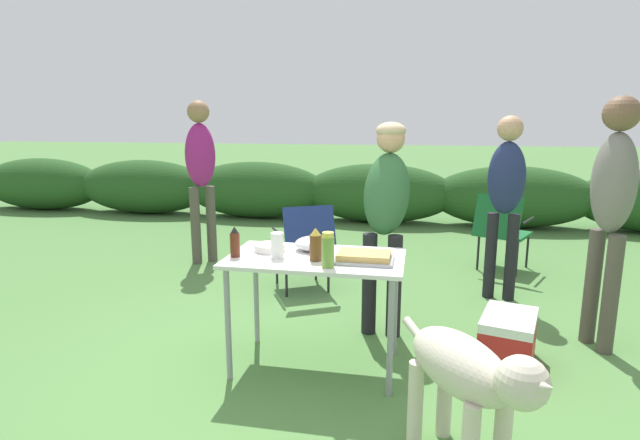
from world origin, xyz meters
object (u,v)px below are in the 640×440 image
(plate_stack, at_px, (270,248))
(paper_cup_stack, at_px, (277,245))
(beer_bottle, at_px, (316,245))
(standing_person_with_beanie, at_px, (612,198))
(mixing_bowl, at_px, (314,243))
(standing_person_in_gray_fleece, at_px, (386,202))
(dog, at_px, (468,376))
(bbq_sauce_bottle, at_px, (235,242))
(relish_jar, at_px, (328,250))
(camp_chair_green_behind_table, at_px, (305,243))
(standing_person_in_navy_coat, at_px, (201,165))
(folding_table, at_px, (316,268))
(cooler_box, at_px, (508,340))
(camp_chair_near_hedge, at_px, (502,228))
(food_tray, at_px, (364,257))
(standing_person_in_dark_puffer, at_px, (506,189))

(plate_stack, distance_m, paper_cup_stack, 0.18)
(beer_bottle, xyz_separation_m, standing_person_with_beanie, (1.87, 0.75, 0.23))
(mixing_bowl, relative_size, standing_person_in_gray_fleece, 0.16)
(dog, bearing_deg, bbq_sauce_bottle, -63.61)
(relish_jar, distance_m, camp_chair_green_behind_table, 1.72)
(standing_person_in_navy_coat, xyz_separation_m, standing_person_with_beanie, (3.62, -1.48, -0.03))
(folding_table, height_order, standing_person_in_navy_coat, standing_person_in_navy_coat)
(mixing_bowl, relative_size, camp_chair_green_behind_table, 0.30)
(bbq_sauce_bottle, xyz_separation_m, cooler_box, (1.72, 0.37, -0.66))
(bbq_sauce_bottle, xyz_separation_m, camp_chair_green_behind_table, (0.10, 1.49, -0.36))
(paper_cup_stack, distance_m, camp_chair_near_hedge, 3.05)
(cooler_box, bearing_deg, relish_jar, 128.78)
(standing_person_with_beanie, distance_m, camp_chair_green_behind_table, 2.47)
(food_tray, relative_size, beer_bottle, 1.75)
(dog, relative_size, cooler_box, 1.53)
(standing_person_with_beanie, bearing_deg, food_tray, -86.92)
(camp_chair_near_hedge, bearing_deg, mixing_bowl, -98.49)
(food_tray, bearing_deg, beer_bottle, -172.94)
(standing_person_in_navy_coat, xyz_separation_m, camp_chair_green_behind_table, (1.34, -0.75, -0.63))
(folding_table, bearing_deg, standing_person_in_navy_coat, 128.85)
(mixing_bowl, relative_size, paper_cup_stack, 1.55)
(folding_table, bearing_deg, mixing_bowl, 106.78)
(bbq_sauce_bottle, distance_m, beer_bottle, 0.51)
(plate_stack, relative_size, camp_chair_near_hedge, 0.24)
(standing_person_in_gray_fleece, xyz_separation_m, camp_chair_green_behind_table, (-0.78, 0.70, -0.52))
(dog, bearing_deg, camp_chair_green_behind_table, -95.53)
(bbq_sauce_bottle, relative_size, dog, 0.23)
(bbq_sauce_bottle, bearing_deg, camp_chair_green_behind_table, 86.08)
(plate_stack, height_order, standing_person_in_gray_fleece, standing_person_in_gray_fleece)
(standing_person_in_navy_coat, bearing_deg, standing_person_with_beanie, -68.24)
(plate_stack, distance_m, standing_person_in_gray_fleece, 0.97)
(folding_table, relative_size, plate_stack, 5.50)
(folding_table, relative_size, food_tray, 3.09)
(standing_person_in_gray_fleece, distance_m, standing_person_with_beanie, 1.50)
(folding_table, relative_size, paper_cup_stack, 6.96)
(standing_person_in_dark_puffer, bearing_deg, paper_cup_stack, -121.58)
(bbq_sauce_bottle, xyz_separation_m, standing_person_with_beanie, (2.38, 0.76, 0.24))
(standing_person_in_navy_coat, distance_m, camp_chair_green_behind_table, 1.66)
(dog, xyz_separation_m, cooler_box, (0.37, 1.11, -0.30))
(dog, bearing_deg, standing_person_in_dark_puffer, -136.40)
(dog, bearing_deg, cooler_box, -142.91)
(plate_stack, relative_size, mixing_bowl, 0.81)
(relish_jar, bearing_deg, bbq_sauce_bottle, 169.80)
(food_tray, xyz_separation_m, plate_stack, (-0.63, 0.12, -0.00))
(plate_stack, distance_m, relish_jar, 0.53)
(beer_bottle, height_order, cooler_box, beer_bottle)
(bbq_sauce_bottle, bearing_deg, plate_stack, 45.19)
(paper_cup_stack, bearing_deg, camp_chair_near_hedge, 55.49)
(dog, bearing_deg, beer_bottle, -76.77)
(standing_person_in_gray_fleece, distance_m, standing_person_in_navy_coat, 2.57)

